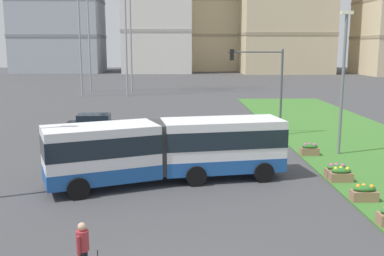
% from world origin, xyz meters
% --- Properties ---
extents(articulated_bus, '(12.00, 5.48, 3.00)m').
position_xyz_m(articulated_bus, '(-0.27, 10.72, 1.65)').
color(articulated_bus, white).
rests_on(articulated_bus, ground).
extents(car_black_sedan, '(4.46, 2.15, 1.58)m').
position_xyz_m(car_black_sedan, '(-6.04, 22.74, 0.75)').
color(car_black_sedan, black).
rests_on(car_black_sedan, ground).
extents(pedestrian_crossing, '(0.36, 0.56, 1.74)m').
position_xyz_m(pedestrian_crossing, '(-2.47, 1.34, 1.00)').
color(pedestrian_crossing, black).
rests_on(pedestrian_crossing, ground).
extents(flower_planter_2, '(1.10, 0.56, 0.74)m').
position_xyz_m(flower_planter_2, '(8.22, 7.49, 0.43)').
color(flower_planter_2, '#937051').
rests_on(flower_planter_2, grass_median).
extents(flower_planter_3, '(1.10, 0.56, 0.74)m').
position_xyz_m(flower_planter_3, '(8.22, 10.28, 0.43)').
color(flower_planter_3, '#937051').
rests_on(flower_planter_3, grass_median).
extents(flower_planter_4, '(1.10, 0.56, 0.74)m').
position_xyz_m(flower_planter_4, '(8.22, 10.91, 0.43)').
color(flower_planter_4, '#937051').
rests_on(flower_planter_4, grass_median).
extents(flower_planter_5, '(1.10, 0.56, 0.74)m').
position_xyz_m(flower_planter_5, '(8.22, 15.66, 0.43)').
color(flower_planter_5, '#937051').
rests_on(flower_planter_5, grass_median).
extents(traffic_light_far_right, '(4.08, 0.28, 6.40)m').
position_xyz_m(traffic_light_far_right, '(6.54, 22.00, 4.39)').
color(traffic_light_far_right, '#474C51').
rests_on(traffic_light_far_right, ground).
extents(streetlight_median, '(0.70, 0.28, 8.66)m').
position_xyz_m(streetlight_median, '(10.12, 15.94, 4.77)').
color(streetlight_median, slate).
rests_on(streetlight_median, ground).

